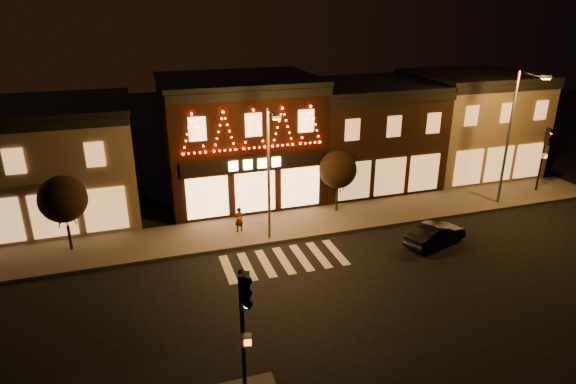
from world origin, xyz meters
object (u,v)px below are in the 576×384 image
streetlamp_mid (270,166)px  pedestrian (239,220)px  traffic_signal_near (244,314)px  dark_sedan (435,234)px

streetlamp_mid → pedestrian: size_ratio=4.93×
traffic_signal_near → streetlamp_mid: (4.16, 11.63, 0.78)m
traffic_signal_near → dark_sedan: 15.65m
traffic_signal_near → pedestrian: bearing=91.6°
dark_sedan → streetlamp_mid: bearing=52.1°
streetlamp_mid → dark_sedan: size_ratio=1.94×
streetlamp_mid → pedestrian: 4.22m
streetlamp_mid → dark_sedan: streetlamp_mid is taller
traffic_signal_near → streetlamp_mid: 12.37m
traffic_signal_near → streetlamp_mid: bearing=83.4°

